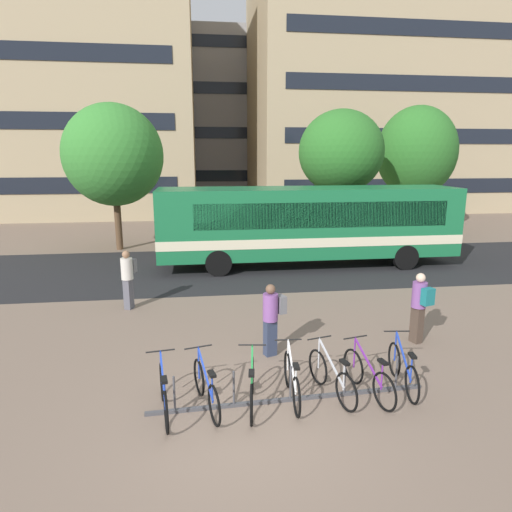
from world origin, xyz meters
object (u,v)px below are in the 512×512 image
street_tree_2 (113,155)px  street_tree_0 (416,152)px  parked_bicycle_green_2 (252,387)px  parked_bicycle_purple_5 (368,377)px  commuter_teal_pack_2 (420,303)px  street_tree_1 (341,152)px  commuter_grey_pack_0 (272,315)px  parked_bicycle_blue_1 (206,389)px  parked_bicycle_blue_6 (403,370)px  commuter_grey_pack_1 (128,275)px  parked_bicycle_white_3 (292,381)px  parked_bicycle_silver_4 (331,377)px  city_bus (307,223)px  parked_bicycle_blue_0 (164,394)px

street_tree_2 → street_tree_0: bearing=11.4°
parked_bicycle_green_2 → parked_bicycle_purple_5: same height
commuter_teal_pack_2 → street_tree_1: street_tree_1 is taller
street_tree_0 → parked_bicycle_green_2: bearing=-123.6°
commuter_grey_pack_0 → parked_bicycle_blue_1: bearing=33.1°
parked_bicycle_blue_6 → street_tree_1: street_tree_1 is taller
commuter_grey_pack_1 → parked_bicycle_white_3: bearing=55.5°
parked_bicycle_green_2 → commuter_grey_pack_0: commuter_grey_pack_0 is taller
parked_bicycle_silver_4 → commuter_teal_pack_2: bearing=-67.2°
parked_bicycle_green_2 → street_tree_2: street_tree_2 is taller
parked_bicycle_green_2 → city_bus: bearing=-11.2°
parked_bicycle_silver_4 → parked_bicycle_blue_6: same height
parked_bicycle_blue_0 → parked_bicycle_blue_6: (4.53, 0.32, 0.00)m
parked_bicycle_purple_5 → commuter_grey_pack_0: size_ratio=1.01×
parked_bicycle_green_2 → commuter_grey_pack_0: 2.25m
parked_bicycle_silver_4 → commuter_grey_pack_0: bearing=9.4°
parked_bicycle_blue_1 → street_tree_1: street_tree_1 is taller
parked_bicycle_white_3 → street_tree_0: size_ratio=0.24×
parked_bicycle_blue_1 → parked_bicycle_purple_5: 3.03m
parked_bicycle_silver_4 → commuter_grey_pack_0: 2.14m
parked_bicycle_green_2 → street_tree_2: bearing=25.8°
parked_bicycle_blue_0 → parked_bicycle_silver_4: (3.07, 0.21, 0.00)m
commuter_teal_pack_2 → street_tree_0: street_tree_0 is taller
parked_bicycle_blue_0 → parked_bicycle_blue_1: (0.73, 0.09, 0.00)m
street_tree_2 → commuter_grey_pack_0: bearing=-66.3°
city_bus → parked_bicycle_blue_6: city_bus is taller
parked_bicycle_silver_4 → street_tree_0: (10.33, 17.64, 4.29)m
street_tree_1 → commuter_grey_pack_1: bearing=-135.2°
city_bus → parked_bicycle_white_3: city_bus is taller
parked_bicycle_silver_4 → street_tree_1: bearing=-32.3°
parked_bicycle_green_2 → parked_bicycle_blue_6: (2.98, 0.28, 0.00)m
parked_bicycle_blue_6 → parked_bicycle_green_2: bearing=101.9°
street_tree_1 → street_tree_0: bearing=27.3°
parked_bicycle_purple_5 → city_bus: bearing=-19.5°
parked_bicycle_blue_1 → commuter_grey_pack_0: commuter_grey_pack_0 is taller
parked_bicycle_blue_6 → commuter_grey_pack_1: (-5.97, 5.42, 0.64)m
parked_bicycle_silver_4 → street_tree_2: bearing=9.5°
street_tree_0 → commuter_teal_pack_2: bearing=-115.9°
city_bus → parked_bicycle_purple_5: size_ratio=7.11×
street_tree_1 → street_tree_2: 11.12m
parked_bicycle_purple_5 → street_tree_2: street_tree_2 is taller
parked_bicycle_blue_0 → parked_bicycle_green_2: size_ratio=1.00×
parked_bicycle_green_2 → commuter_grey_pack_1: size_ratio=0.97×
street_tree_2 → city_bus: bearing=-27.7°
commuter_grey_pack_0 → commuter_grey_pack_1: commuter_grey_pack_1 is taller
parked_bicycle_blue_0 → commuter_grey_pack_1: commuter_grey_pack_1 is taller
parked_bicycle_silver_4 → parked_bicycle_blue_1: bearing=78.8°
commuter_grey_pack_0 → parked_bicycle_green_2: bearing=51.4°
parked_bicycle_green_2 → street_tree_1: 16.81m
commuter_grey_pack_1 → commuter_grey_pack_0: bearing=66.9°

